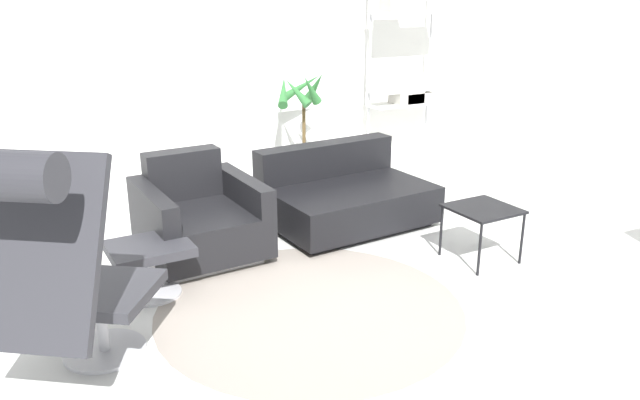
{
  "coord_description": "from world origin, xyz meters",
  "views": [
    {
      "loc": [
        -1.63,
        -3.21,
        1.89
      ],
      "look_at": [
        0.32,
        0.23,
        0.55
      ],
      "focal_mm": 35.0,
      "sensor_mm": 36.0,
      "label": 1
    }
  ],
  "objects": [
    {
      "name": "wall_back",
      "position": [
        -0.0,
        2.88,
        1.4
      ],
      "size": [
        12.0,
        0.09,
        2.8
      ],
      "color": "silver",
      "rests_on": "ground_plane"
    },
    {
      "name": "couch_low",
      "position": [
        1.0,
        1.02,
        0.23
      ],
      "size": [
        1.34,
        0.98,
        0.64
      ],
      "rotation": [
        0.0,
        0.0,
        3.19
      ],
      "color": "black",
      "rests_on": "ground_plane"
    },
    {
      "name": "round_rug",
      "position": [
        0.02,
        -0.17,
        0.0
      ],
      "size": [
        1.91,
        1.91,
        0.01
      ],
      "color": "gray",
      "rests_on": "ground_plane"
    },
    {
      "name": "ground_plane",
      "position": [
        0.0,
        0.0,
        0.0
      ],
      "size": [
        12.0,
        12.0,
        0.0
      ],
      "primitive_type": "plane",
      "color": "silver"
    },
    {
      "name": "armchair_red",
      "position": [
        -0.28,
        1.0,
        0.27
      ],
      "size": [
        0.84,
        0.9,
        0.73
      ],
      "rotation": [
        0.0,
        0.0,
        3.16
      ],
      "color": "silver",
      "rests_on": "ground_plane"
    },
    {
      "name": "ottoman",
      "position": [
        -0.78,
        0.5,
        0.27
      ],
      "size": [
        0.5,
        0.43,
        0.36
      ],
      "color": "#BCBCC1",
      "rests_on": "ground_plane"
    },
    {
      "name": "side_table",
      "position": [
        1.47,
        -0.11,
        0.36
      ],
      "size": [
        0.45,
        0.45,
        0.4
      ],
      "color": "black",
      "rests_on": "ground_plane"
    },
    {
      "name": "lounge_chair",
      "position": [
        -1.41,
        -0.33,
        0.75
      ],
      "size": [
        1.05,
        1.14,
        1.3
      ],
      "rotation": [
        0.0,
        0.0,
        -0.65
      ],
      "color": "#BCBCC1",
      "rests_on": "ground_plane"
    },
    {
      "name": "shelf_unit",
      "position": [
        2.77,
        2.54,
        1.01
      ],
      "size": [
        0.9,
        0.28,
        2.04
      ],
      "color": "#BCBCC1",
      "rests_on": "ground_plane"
    },
    {
      "name": "potted_plant",
      "position": [
        1.33,
        2.38,
        0.48
      ],
      "size": [
        0.63,
        0.55,
        1.13
      ],
      "color": "#333338",
      "rests_on": "ground_plane"
    }
  ]
}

